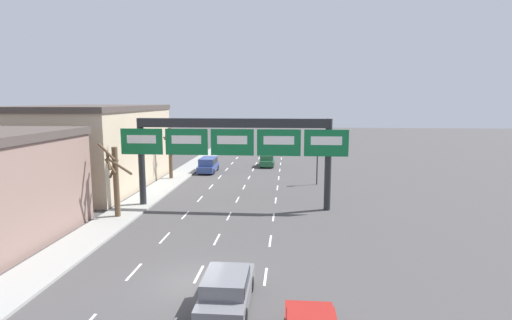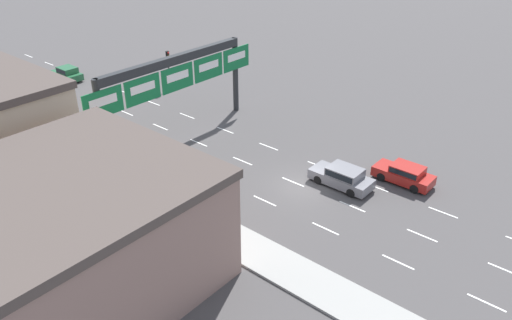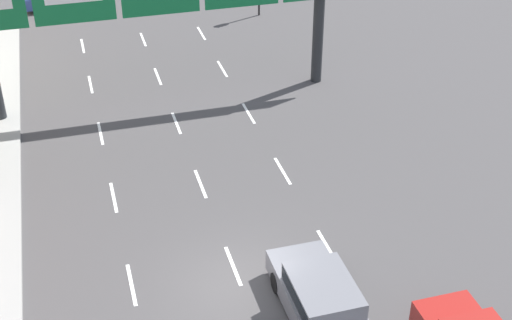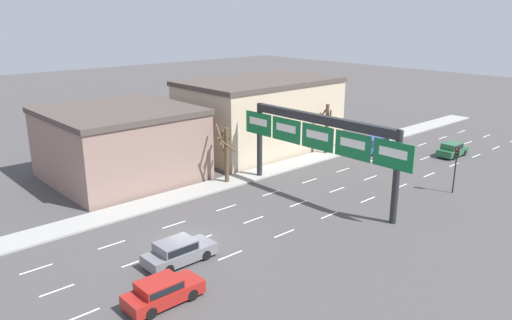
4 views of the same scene
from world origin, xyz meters
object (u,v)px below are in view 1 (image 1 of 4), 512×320
sign_gantry (233,139)px  car_grey (227,289)px  suv_blue (208,164)px  tree_bare_closest (170,151)px  car_green (267,160)px  tree_bare_second (115,177)px  traffic_light_near_gantry (317,156)px

sign_gantry → car_grey: size_ratio=3.85×
suv_blue → tree_bare_closest: tree_bare_closest is taller
suv_blue → tree_bare_closest: (-3.11, -4.75, 2.16)m
suv_blue → car_green: suv_blue is taller
tree_bare_second → car_green: bearing=68.2°
tree_bare_second → traffic_light_near_gantry: bearing=40.6°
sign_gantry → tree_bare_second: bearing=-156.2°
tree_bare_second → tree_bare_closest: bearing=91.1°
car_grey → suv_blue: bearing=102.8°
car_grey → tree_bare_second: size_ratio=0.85×
sign_gantry → suv_blue: (-5.19, 15.67, -4.52)m
car_grey → tree_bare_closest: 28.26m
sign_gantry → car_green: (1.58, 20.44, -4.69)m
traffic_light_near_gantry → sign_gantry: bearing=-127.2°
suv_blue → tree_bare_second: size_ratio=0.84×
traffic_light_near_gantry → tree_bare_second: tree_bare_second is taller
car_green → traffic_light_near_gantry: (5.68, -10.87, 2.15)m
car_grey → suv_blue: suv_blue is taller
car_green → tree_bare_closest: bearing=-136.1°
traffic_light_near_gantry → tree_bare_second: bearing=-139.4°
sign_gantry → tree_bare_second: sign_gantry is taller
sign_gantry → tree_bare_closest: bearing=127.2°
car_green → tree_bare_second: 25.92m
sign_gantry → suv_blue: 17.12m
sign_gantry → car_grey: bearing=-83.1°
car_green → suv_blue: bearing=-144.8°
suv_blue → tree_bare_second: 19.52m
suv_blue → traffic_light_near_gantry: (12.45, -6.11, 1.99)m
car_green → tree_bare_closest: size_ratio=0.72×
suv_blue → traffic_light_near_gantry: bearing=-26.1°
sign_gantry → suv_blue: sign_gantry is taller
sign_gantry → car_green: bearing=85.6°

